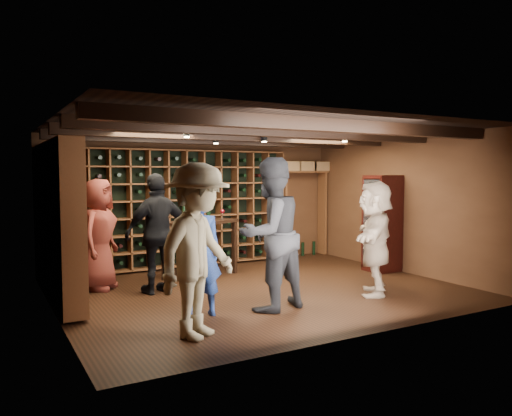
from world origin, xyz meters
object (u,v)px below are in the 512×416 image
display_cabinet (382,225)px  man_grey_suit (271,234)px  man_blue_shirt (199,253)px  guest_red_floral (98,234)px  guest_khaki (198,251)px  guest_beige (375,238)px  tasting_table (200,228)px  guest_woman_black (158,233)px

display_cabinet → man_grey_suit: 3.41m
display_cabinet → man_blue_shirt: (-4.11, -1.08, -0.05)m
guest_red_floral → guest_khaki: size_ratio=0.90×
man_blue_shirt → guest_khaki: guest_khaki is taller
guest_khaki → man_grey_suit: bearing=-9.1°
man_blue_shirt → guest_red_floral: bearing=-59.2°
man_grey_suit → guest_beige: (1.80, -0.03, -0.16)m
man_blue_shirt → tasting_table: (0.96, 2.24, 0.06)m
display_cabinet → guest_red_floral: 5.02m
man_blue_shirt → guest_red_floral: 2.27m
man_blue_shirt → man_grey_suit: (0.95, -0.19, 0.21)m
man_blue_shirt → guest_red_floral: size_ratio=0.93×
man_grey_suit → guest_red_floral: (-1.75, 2.31, -0.15)m
man_blue_shirt → guest_red_floral: (-0.80, 2.12, 0.06)m
man_blue_shirt → tasting_table: man_blue_shirt is taller
display_cabinet → tasting_table: 3.36m
guest_red_floral → guest_beige: size_ratio=1.02×
guest_beige → tasting_table: 3.04m
guest_khaki → guest_beige: guest_khaki is taller
guest_red_floral → guest_beige: 4.25m
man_blue_shirt → guest_khaki: bearing=76.8°
guest_khaki → tasting_table: guest_khaki is taller
man_grey_suit → guest_red_floral: man_grey_suit is taller
display_cabinet → guest_red_floral: size_ratio=1.01×
guest_red_floral → man_blue_shirt: bearing=-123.4°
man_grey_suit → display_cabinet: bearing=-170.9°
display_cabinet → guest_khaki: 4.80m
display_cabinet → guest_woman_black: guest_woman_black is taller
guest_red_floral → display_cabinet: bearing=-66.1°
guest_red_floral → guest_woman_black: (0.74, -0.68, 0.04)m
man_blue_shirt → guest_beige: 2.75m
man_blue_shirt → guest_woman_black: bearing=-77.6°
man_grey_suit → guest_beige: size_ratio=1.19×
display_cabinet → guest_khaki: guest_khaki is taller
guest_red_floral → guest_beige: guest_red_floral is taller
man_grey_suit → guest_red_floral: size_ratio=1.17×
guest_red_floral → guest_woman_black: size_ratio=0.95×
guest_woman_black → guest_khaki: size_ratio=0.94×
tasting_table → guest_khaki: bearing=-136.8°
man_blue_shirt → guest_beige: guest_beige is taller
guest_beige → guest_red_floral: bearing=-80.6°
guest_khaki → guest_beige: (3.07, 0.54, -0.12)m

